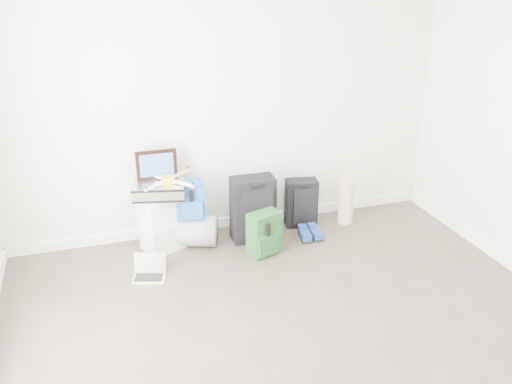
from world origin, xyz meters
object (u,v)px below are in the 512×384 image
object	(u,v)px
briefcase	(160,189)
duffel_bag	(191,231)
large_suitcase	(253,209)
carry_on	(301,203)
boxes_stack	(162,222)
laptop	(149,272)

from	to	relation	value
briefcase	duffel_bag	distance (m)	0.55
large_suitcase	carry_on	distance (m)	0.61
boxes_stack	briefcase	size ratio (longest dim) A/B	1.17
boxes_stack	duffel_bag	distance (m)	0.30
duffel_bag	carry_on	size ratio (longest dim) A/B	0.98
carry_on	large_suitcase	bearing A→B (deg)	-156.36
large_suitcase	laptop	xyz separation A→B (m)	(-1.11, -0.41, -0.28)
boxes_stack	carry_on	bearing A→B (deg)	-20.08
duffel_bag	carry_on	world-z (taller)	carry_on
duffel_bag	boxes_stack	bearing A→B (deg)	-165.46
duffel_bag	laptop	size ratio (longest dim) A/B	1.52
large_suitcase	boxes_stack	bearing A→B (deg)	176.12
boxes_stack	large_suitcase	xyz separation A→B (m)	(0.90, -0.10, 0.05)
boxes_stack	laptop	xyz separation A→B (m)	(-0.21, -0.50, -0.23)
laptop	carry_on	bearing A→B (deg)	34.80
duffel_bag	carry_on	distance (m)	1.22
boxes_stack	laptop	world-z (taller)	boxes_stack
duffel_bag	laptop	xyz separation A→B (m)	(-0.48, -0.47, -0.11)
duffel_bag	large_suitcase	xyz separation A→B (m)	(0.63, -0.07, 0.18)
briefcase	laptop	bearing A→B (deg)	-99.24
duffel_bag	carry_on	xyz separation A→B (m)	(1.21, 0.08, 0.10)
large_suitcase	briefcase	bearing A→B (deg)	176.12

